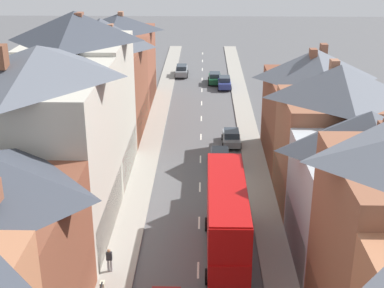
# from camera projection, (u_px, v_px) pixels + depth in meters

# --- Properties ---
(pavement_left) EXTENTS (2.20, 104.00, 0.14)m
(pavement_left) POSITION_uv_depth(u_px,v_px,m) (149.00, 150.00, 52.84)
(pavement_left) COLOR gray
(pavement_left) RESTS_ON ground
(pavement_right) EXTENTS (2.20, 104.00, 0.14)m
(pavement_right) POSITION_uv_depth(u_px,v_px,m) (252.00, 151.00, 52.62)
(pavement_right) COLOR gray
(pavement_right) RESTS_ON ground
(centre_line_dashes) EXTENTS (0.14, 97.80, 0.01)m
(centre_line_dashes) POSITION_uv_depth(u_px,v_px,m) (200.00, 159.00, 50.89)
(centre_line_dashes) COLOR silver
(centre_line_dashes) RESTS_ON ground
(terrace_row_left) EXTENTS (8.00, 71.91, 14.29)m
(terrace_row_left) POSITION_uv_depth(u_px,v_px,m) (54.00, 146.00, 37.40)
(terrace_row_left) COLOR #ADB2B7
(terrace_row_left) RESTS_ON ground
(double_decker_bus_lead) EXTENTS (2.74, 10.80, 5.30)m
(double_decker_bus_lead) POSITION_uv_depth(u_px,v_px,m) (226.00, 219.00, 34.58)
(double_decker_bus_lead) COLOR #B70F0F
(double_decker_bus_lead) RESTS_ON ground
(car_near_silver) EXTENTS (1.90, 4.01, 1.69)m
(car_near_silver) POSITION_uv_depth(u_px,v_px,m) (220.00, 158.00, 49.11)
(car_near_silver) COLOR #4C515B
(car_near_silver) RESTS_ON ground
(car_parked_right_a) EXTENTS (1.90, 4.02, 1.57)m
(car_parked_right_a) POSITION_uv_depth(u_px,v_px,m) (231.00, 137.00, 54.15)
(car_parked_right_a) COLOR gray
(car_parked_right_a) RESTS_ON ground
(car_parked_left_b) EXTENTS (1.90, 4.57, 1.69)m
(car_parked_left_b) POSITION_uv_depth(u_px,v_px,m) (182.00, 70.00, 80.26)
(car_parked_left_b) COLOR gray
(car_parked_left_b) RESTS_ON ground
(car_mid_white) EXTENTS (1.90, 4.15, 1.61)m
(car_mid_white) POSITION_uv_depth(u_px,v_px,m) (215.00, 78.00, 76.22)
(car_mid_white) COLOR #144728
(car_mid_white) RESTS_ON ground
(car_far_grey) EXTENTS (1.90, 4.11, 1.70)m
(car_far_grey) POSITION_uv_depth(u_px,v_px,m) (224.00, 82.00, 73.80)
(car_far_grey) COLOR navy
(car_far_grey) RESTS_ON ground
(pedestrian_mid_right) EXTENTS (0.36, 0.22, 1.61)m
(pedestrian_mid_right) POSITION_uv_depth(u_px,v_px,m) (109.00, 259.00, 33.51)
(pedestrian_mid_right) COLOR gray
(pedestrian_mid_right) RESTS_ON pavement_left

